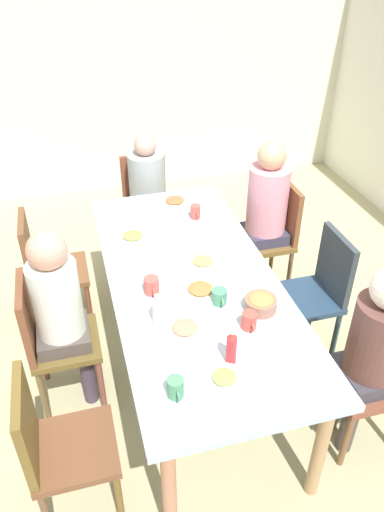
# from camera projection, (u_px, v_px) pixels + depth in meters

# --- Properties ---
(ground_plane) EXTENTS (6.85, 6.85, 0.00)m
(ground_plane) POSITION_uv_depth(u_px,v_px,m) (192.00, 368.00, 3.35)
(ground_plane) COLOR tan
(wall_left) EXTENTS (0.12, 5.21, 2.60)m
(wall_left) POSITION_uv_depth(u_px,v_px,m) (115.00, 66.00, 4.92)
(wall_left) COLOR beige
(wall_left) RESTS_ON ground_plane
(dining_table) EXTENTS (2.21, 0.97, 0.78)m
(dining_table) POSITION_uv_depth(u_px,v_px,m) (192.00, 287.00, 2.95)
(dining_table) COLOR #A9C0D0
(dining_table) RESTS_ON ground_plane
(chair_0) EXTENTS (0.40, 0.40, 0.90)m
(chair_0) POSITION_uv_depth(u_px,v_px,m) (318.00, 288.00, 3.25)
(chair_0) COLOR navy
(chair_0) RESTS_ON ground_plane
(chair_1) EXTENTS (0.40, 0.40, 0.90)m
(chair_1) POSITION_uv_depth(u_px,v_px,m) (46.00, 266.00, 3.46)
(chair_1) COLOR brown
(chair_1) RESTS_ON ground_plane
(chair_2) EXTENTS (0.40, 0.40, 0.90)m
(chair_2) POSITION_uv_depth(u_px,v_px,m) (274.00, 232.00, 3.83)
(chair_2) COLOR brown
(chair_2) RESTS_ON ground_plane
(person_2) EXTENTS (0.30, 0.30, 1.26)m
(person_2) POSITION_uv_depth(u_px,v_px,m) (266.00, 206.00, 3.68)
(person_2) COLOR #24304D
(person_2) RESTS_ON ground_plane
(chair_3) EXTENTS (0.40, 0.40, 0.90)m
(chair_3) POSITION_uv_depth(u_px,v_px,m) (381.00, 369.00, 2.67)
(chair_3) COLOR brown
(chair_3) RESTS_ON ground_plane
(person_3) EXTENTS (0.30, 0.30, 1.19)m
(person_3) POSITION_uv_depth(u_px,v_px,m) (374.00, 345.00, 2.53)
(person_3) COLOR #473D3A
(person_3) RESTS_ON ground_plane
(chair_4) EXTENTS (0.40, 0.40, 0.90)m
(chair_4) POSITION_uv_depth(u_px,v_px,m) (50.00, 337.00, 2.88)
(chair_4) COLOR brown
(chair_4) RESTS_ON ground_plane
(person_4) EXTENTS (0.30, 0.30, 1.22)m
(person_4) POSITION_uv_depth(u_px,v_px,m) (60.00, 306.00, 2.77)
(person_4) COLOR #464645
(person_4) RESTS_ON ground_plane
(chair_5) EXTENTS (0.40, 0.40, 0.90)m
(chair_5) POSITION_uv_depth(u_px,v_px,m) (55.00, 444.00, 2.29)
(chair_5) COLOR brown
(chair_5) RESTS_ON ground_plane
(chair_6) EXTENTS (0.40, 0.40, 0.90)m
(chair_6) POSITION_uv_depth(u_px,v_px,m) (147.00, 202.00, 4.24)
(chair_6) COLOR brown
(chair_6) RESTS_ON ground_plane
(person_6) EXTENTS (0.30, 0.30, 1.14)m
(person_6) POSITION_uv_depth(u_px,v_px,m) (148.00, 188.00, 4.07)
(person_6) COLOR #2A3152
(person_6) RESTS_ON ground_plane
(plate_0) EXTENTS (0.24, 0.24, 0.04)m
(plate_0) POSITION_uv_depth(u_px,v_px,m) (133.00, 237.00, 3.25)
(plate_0) COLOR white
(plate_0) RESTS_ON dining_table
(plate_1) EXTENTS (0.26, 0.26, 0.04)m
(plate_1) POSITION_uv_depth(u_px,v_px,m) (200.00, 290.00, 2.78)
(plate_1) COLOR white
(plate_1) RESTS_ON dining_table
(plate_2) EXTENTS (0.24, 0.24, 0.04)m
(plate_2) POSITION_uv_depth(u_px,v_px,m) (185.00, 329.00, 2.52)
(plate_2) COLOR white
(plate_2) RESTS_ON dining_table
(plate_3) EXTENTS (0.21, 0.21, 0.04)m
(plate_3) POSITION_uv_depth(u_px,v_px,m) (224.00, 379.00, 2.25)
(plate_3) COLOR white
(plate_3) RESTS_ON dining_table
(plate_4) EXTENTS (0.25, 0.25, 0.04)m
(plate_4) POSITION_uv_depth(u_px,v_px,m) (175.00, 202.00, 3.65)
(plate_4) COLOR #EEE6C3
(plate_4) RESTS_ON dining_table
(plate_5) EXTENTS (0.22, 0.22, 0.04)m
(plate_5) POSITION_uv_depth(u_px,v_px,m) (203.00, 262.00, 3.01)
(plate_5) COLOR silver
(plate_5) RESTS_ON dining_table
(bowl_0) EXTENTS (0.18, 0.18, 0.09)m
(bowl_0) POSITION_uv_depth(u_px,v_px,m) (261.00, 303.00, 2.65)
(bowl_0) COLOR #916450
(bowl_0) RESTS_ON dining_table
(cup_0) EXTENTS (0.11, 0.08, 0.10)m
(cup_0) POSITION_uv_depth(u_px,v_px,m) (175.00, 388.00, 2.16)
(cup_0) COLOR #4C8C61
(cup_0) RESTS_ON dining_table
(cup_1) EXTENTS (0.11, 0.08, 0.09)m
(cup_1) POSITION_uv_depth(u_px,v_px,m) (249.00, 321.00, 2.52)
(cup_1) COLOR #D5473C
(cup_1) RESTS_ON dining_table
(cup_2) EXTENTS (0.11, 0.07, 0.10)m
(cup_2) POSITION_uv_depth(u_px,v_px,m) (195.00, 212.00, 3.45)
(cup_2) COLOR #CD4C42
(cup_2) RESTS_ON dining_table
(cup_3) EXTENTS (0.12, 0.08, 0.08)m
(cup_3) POSITION_uv_depth(u_px,v_px,m) (219.00, 297.00, 2.69)
(cup_3) COLOR #458563
(cup_3) RESTS_ON dining_table
(cup_4) EXTENTS (0.12, 0.09, 0.10)m
(cup_4) POSITION_uv_depth(u_px,v_px,m) (151.00, 286.00, 2.76)
(cup_4) COLOR #C54F46
(cup_4) RESTS_ON dining_table
(bottle_0) EXTENTS (0.05, 0.05, 0.20)m
(bottle_0) POSITION_uv_depth(u_px,v_px,m) (232.00, 348.00, 2.30)
(bottle_0) COLOR red
(bottle_0) RESTS_ON dining_table
(bottle_1) EXTENTS (0.06, 0.06, 0.18)m
(bottle_1) POSITION_uv_depth(u_px,v_px,m) (158.00, 310.00, 2.54)
(bottle_1) COLOR beige
(bottle_1) RESTS_ON dining_table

